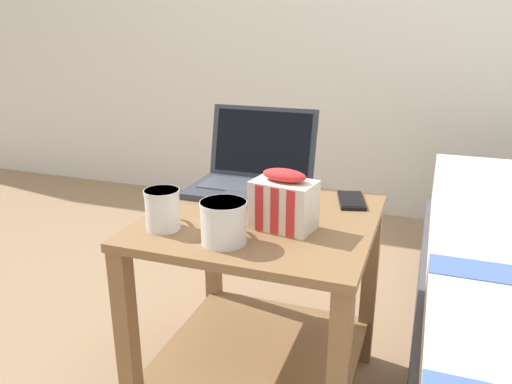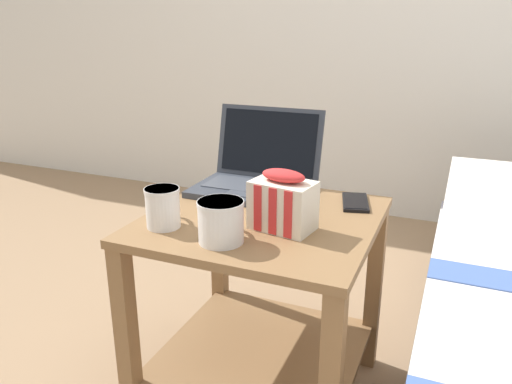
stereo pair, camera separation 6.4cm
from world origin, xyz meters
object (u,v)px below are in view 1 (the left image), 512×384
at_px(laptop, 253,174).
at_px(snack_bag, 284,202).
at_px(cell_phone, 351,200).
at_px(mug_front_left, 163,207).
at_px(mug_front_right, 224,220).

height_order(laptop, snack_bag, laptop).
bearing_deg(cell_phone, mug_front_left, -139.39).
bearing_deg(mug_front_left, laptop, 74.10).
distance_m(mug_front_right, cell_phone, 0.44).
bearing_deg(mug_front_right, mug_front_left, 171.36).
bearing_deg(cell_phone, snack_bag, -117.21).
xyz_separation_m(laptop, snack_bag, (0.17, -0.26, 0.02)).
bearing_deg(mug_front_left, snack_bag, 19.75).
xyz_separation_m(mug_front_left, snack_bag, (0.27, 0.10, 0.01)).
bearing_deg(mug_front_left, cell_phone, 40.61).
xyz_separation_m(laptop, mug_front_right, (0.07, -0.38, 0.01)).
relative_size(mug_front_right, snack_bag, 0.90).
bearing_deg(cell_phone, laptop, 177.78).
height_order(laptop, cell_phone, laptop).
xyz_separation_m(mug_front_left, mug_front_right, (0.17, -0.03, -0.00)).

